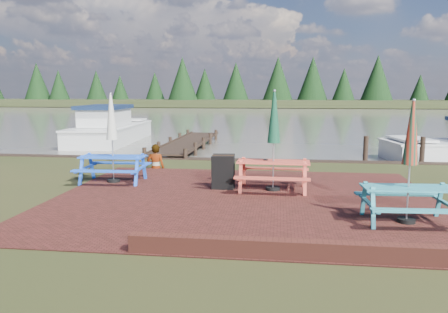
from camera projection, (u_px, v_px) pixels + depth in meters
name	position (u px, v px, depth m)	size (l,w,h in m)	color
ground	(239.00, 211.00, 9.33)	(120.00, 120.00, 0.00)	black
paving	(243.00, 199.00, 10.31)	(9.00, 7.50, 0.02)	#361611
brick_wall	(364.00, 249.00, 6.67)	(6.21, 1.79, 0.30)	#4C1E16
water	(272.00, 116.00, 45.63)	(120.00, 60.00, 0.02)	#4B4840
far_treeline	(275.00, 87.00, 73.59)	(120.00, 10.00, 8.10)	black
picnic_table_teal	(409.00, 181.00, 8.34)	(1.79, 1.61, 2.37)	teal
picnic_table_red	(273.00, 156.00, 11.09)	(1.88, 1.68, 2.55)	#C34232
picnic_table_blue	(113.00, 152.00, 12.11)	(1.84, 1.65, 2.48)	blue
chalkboard	(223.00, 172.00, 11.23)	(0.59, 0.60, 0.92)	black
jetty	(188.00, 142.00, 20.81)	(1.76, 9.08, 1.00)	black
boat_jetty	(110.00, 130.00, 23.33)	(3.07, 7.77, 2.21)	beige
person	(155.00, 145.00, 14.31)	(0.58, 0.38, 1.60)	gray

